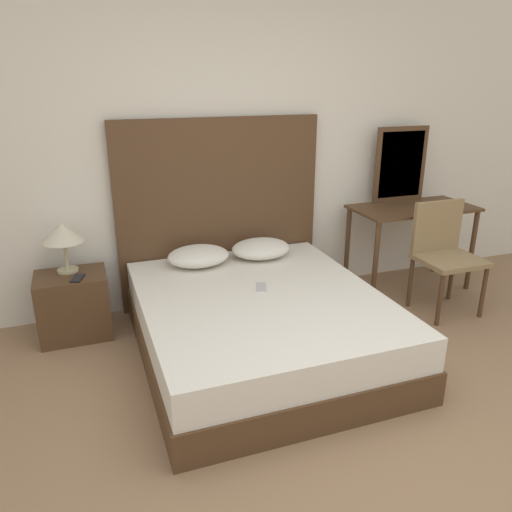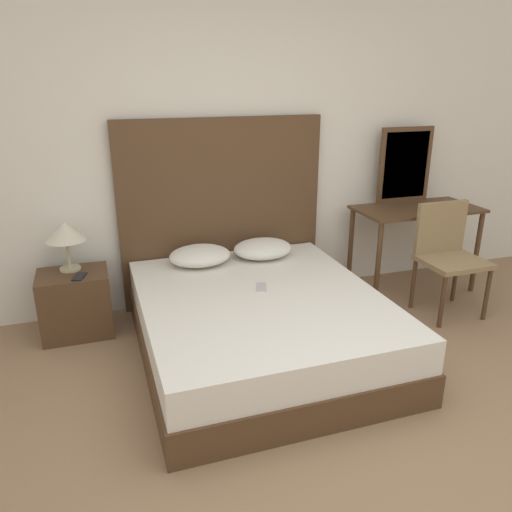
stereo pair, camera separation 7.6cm
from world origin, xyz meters
name	(u,v)px [view 1 (the left image)]	position (x,y,z in m)	size (l,w,h in m)	color
ground_plane	(385,482)	(0.00, 0.00, 0.00)	(16.00, 16.00, 0.00)	#8C6B4C
wall_back	(233,142)	(0.00, 2.39, 1.35)	(10.00, 0.06, 2.70)	silver
bed	(261,324)	(-0.15, 1.34, 0.22)	(1.63, 1.90, 0.45)	#4C331E
headboard	(220,213)	(-0.15, 2.32, 0.78)	(1.71, 0.05, 1.56)	#4C331E
pillow_left	(198,256)	(-0.41, 2.05, 0.52)	(0.48, 0.39, 0.15)	silver
pillow_right	(261,249)	(0.11, 2.05, 0.52)	(0.48, 0.39, 0.15)	silver
phone_on_bed	(261,287)	(-0.10, 1.46, 0.45)	(0.11, 0.16, 0.01)	#B7B7BC
nightstand	(74,305)	(-1.37, 2.06, 0.25)	(0.51, 0.39, 0.49)	#4C331E
table_lamp	(63,234)	(-1.38, 2.14, 0.78)	(0.30, 0.30, 0.37)	tan
phone_on_nightstand	(78,278)	(-1.32, 1.96, 0.50)	(0.11, 0.16, 0.01)	black
vanity_desk	(412,220)	(1.54, 1.99, 0.65)	(1.09, 0.55, 0.77)	#4C331E
vanity_mirror	(401,164)	(1.54, 2.23, 1.10)	(0.52, 0.03, 0.67)	#4C331E
chair	(444,249)	(1.52, 1.52, 0.53)	(0.49, 0.43, 0.90)	olive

